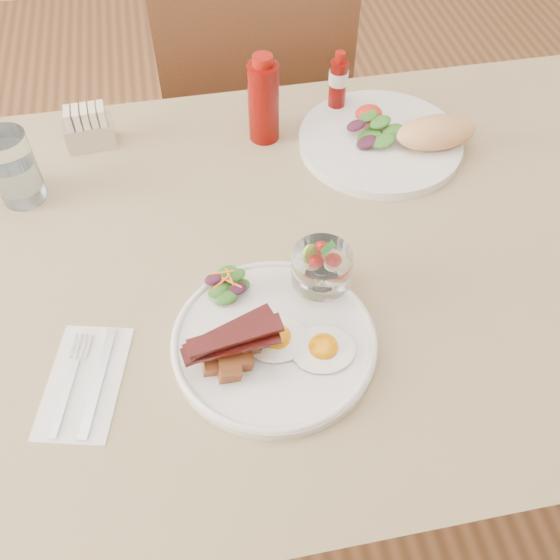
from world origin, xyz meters
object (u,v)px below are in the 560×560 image
(second_plate, at_px, (393,138))
(ketchup_bottle, at_px, (264,101))
(sugar_caddy, at_px, (89,129))
(water_glass, at_px, (15,172))
(main_plate, at_px, (274,342))
(fruit_cup, at_px, (322,267))
(table, at_px, (314,284))
(hot_sauce_bottle, at_px, (338,84))
(chair_far, at_px, (253,116))

(second_plate, xyz_separation_m, ketchup_bottle, (-0.22, 0.07, 0.06))
(sugar_caddy, distance_m, water_glass, 0.16)
(main_plate, bearing_deg, fruit_cup, 42.06)
(second_plate, distance_m, sugar_caddy, 0.54)
(fruit_cup, height_order, sugar_caddy, fruit_cup)
(table, height_order, second_plate, second_plate)
(table, distance_m, ketchup_bottle, 0.33)
(ketchup_bottle, bearing_deg, hot_sauce_bottle, 17.64)
(second_plate, xyz_separation_m, water_glass, (-0.64, -0.01, 0.03))
(table, relative_size, main_plate, 4.75)
(second_plate, relative_size, water_glass, 2.46)
(second_plate, xyz_separation_m, sugar_caddy, (-0.53, 0.11, 0.01))
(main_plate, relative_size, ketchup_bottle, 1.72)
(table, bearing_deg, hot_sauce_bottle, 71.08)
(sugar_caddy, bearing_deg, table, -46.79)
(chair_far, height_order, hot_sauce_bottle, chair_far)
(second_plate, bearing_deg, ketchup_bottle, 161.84)
(fruit_cup, height_order, second_plate, fruit_cup)
(main_plate, height_order, hot_sauce_bottle, hot_sauce_bottle)
(chair_far, distance_m, hot_sauce_bottle, 0.45)
(chair_far, distance_m, water_glass, 0.70)
(main_plate, distance_m, water_glass, 0.51)
(chair_far, height_order, main_plate, chair_far)
(table, xyz_separation_m, water_glass, (-0.45, 0.21, 0.14))
(table, bearing_deg, main_plate, -120.91)
(second_plate, relative_size, ketchup_bottle, 1.87)
(hot_sauce_bottle, height_order, sugar_caddy, hot_sauce_bottle)
(ketchup_bottle, bearing_deg, chair_far, 85.16)
(hot_sauce_bottle, bearing_deg, water_glass, -167.24)
(main_plate, bearing_deg, ketchup_bottle, 81.64)
(table, relative_size, fruit_cup, 15.47)
(sugar_caddy, xyz_separation_m, water_glass, (-0.11, -0.12, 0.02))
(chair_far, xyz_separation_m, second_plate, (0.19, -0.45, 0.25))
(second_plate, relative_size, sugar_caddy, 3.47)
(table, xyz_separation_m, fruit_cup, (-0.02, -0.09, 0.15))
(second_plate, relative_size, hot_sauce_bottle, 2.43)
(chair_far, distance_m, second_plate, 0.55)
(main_plate, xyz_separation_m, water_glass, (-0.35, 0.37, 0.05))
(chair_far, bearing_deg, hot_sauce_bottle, -70.76)
(fruit_cup, height_order, ketchup_bottle, ketchup_bottle)
(fruit_cup, distance_m, second_plate, 0.37)
(fruit_cup, distance_m, sugar_caddy, 0.53)
(ketchup_bottle, bearing_deg, table, -83.71)
(water_glass, bearing_deg, main_plate, -46.35)
(chair_far, bearing_deg, main_plate, -96.77)
(fruit_cup, bearing_deg, second_plate, 56.08)
(second_plate, height_order, sugar_caddy, sugar_caddy)
(chair_far, xyz_separation_m, hot_sauce_bottle, (0.11, -0.33, 0.29))
(ketchup_bottle, height_order, water_glass, ketchup_bottle)
(ketchup_bottle, distance_m, water_glass, 0.43)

